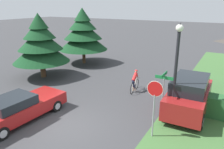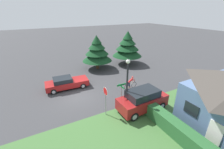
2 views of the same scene
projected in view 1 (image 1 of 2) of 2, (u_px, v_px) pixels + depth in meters
The scene contains 9 objects.
ground_plane at pixel (64, 126), 10.76m from camera, with size 140.00×140.00×0.00m, color #38383A.
sedan_left_lane at pixel (19, 108), 11.11m from camera, with size 2.08×4.82×1.39m.
cyclist at pixel (135, 81), 14.84m from camera, with size 0.44×1.73×1.49m.
parked_suv_right at pixel (189, 95), 11.86m from camera, with size 2.06×4.59×2.02m.
stop_sign at pixel (155, 98), 9.36m from camera, with size 0.71×0.07×2.66m.
street_lamp at pixel (176, 64), 10.35m from camera, with size 0.34×0.34×4.93m.
street_name_sign at pixel (163, 88), 10.73m from camera, with size 0.90×0.90×2.57m.
conifer_tall_near at pixel (40, 43), 17.15m from camera, with size 4.43×4.43×5.09m.
conifer_tall_far at pixel (83, 34), 21.27m from camera, with size 4.75×4.75×5.40m.
Camera 1 is at (6.70, -7.06, 5.74)m, focal length 35.00 mm.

